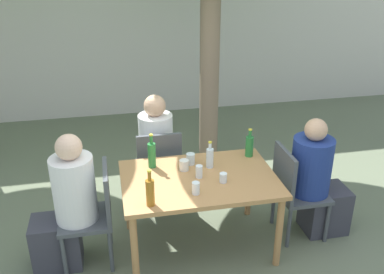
% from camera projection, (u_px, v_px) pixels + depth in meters
% --- Properties ---
extents(ground_plane, '(30.00, 30.00, 0.00)m').
position_uv_depth(ground_plane, '(199.00, 245.00, 4.00)').
color(ground_plane, '#667056').
extents(cafe_building_wall, '(10.00, 0.08, 2.80)m').
position_uv_depth(cafe_building_wall, '(149.00, 26.00, 6.62)').
color(cafe_building_wall, beige).
rests_on(cafe_building_wall, ground_plane).
extents(dining_table_front, '(1.34, 0.91, 0.73)m').
position_uv_depth(dining_table_front, '(199.00, 185.00, 3.73)').
color(dining_table_front, '#B27F4C').
rests_on(dining_table_front, ground_plane).
extents(patio_chair_0, '(0.44, 0.44, 0.90)m').
position_uv_depth(patio_chair_0, '(95.00, 210.00, 3.62)').
color(patio_chair_0, '#474C51').
rests_on(patio_chair_0, ground_plane).
extents(patio_chair_1, '(0.44, 0.44, 0.90)m').
position_uv_depth(patio_chair_1, '(294.00, 188.00, 3.95)').
color(patio_chair_1, '#474C51').
rests_on(patio_chair_1, ground_plane).
extents(patio_chair_2, '(0.44, 0.44, 0.90)m').
position_uv_depth(patio_chair_2, '(159.00, 165.00, 4.35)').
color(patio_chair_2, '#474C51').
rests_on(patio_chair_2, ground_plane).
extents(person_seated_0, '(0.58, 0.35, 1.22)m').
position_uv_depth(person_seated_0, '(66.00, 209.00, 3.56)').
color(person_seated_0, '#383842').
rests_on(person_seated_0, ground_plane).
extents(person_seated_1, '(0.58, 0.37, 1.18)m').
position_uv_depth(person_seated_1, '(317.00, 183.00, 3.99)').
color(person_seated_1, '#383842').
rests_on(person_seated_1, ground_plane).
extents(person_seated_2, '(0.35, 0.57, 1.21)m').
position_uv_depth(person_seated_2, '(156.00, 152.00, 4.54)').
color(person_seated_2, '#383842').
rests_on(person_seated_2, ground_plane).
extents(water_bottle_0, '(0.07, 0.07, 0.25)m').
position_uv_depth(water_bottle_0, '(210.00, 157.00, 3.83)').
color(water_bottle_0, silver).
rests_on(water_bottle_0, dining_table_front).
extents(amber_bottle_1, '(0.07, 0.07, 0.31)m').
position_uv_depth(amber_bottle_1, '(150.00, 192.00, 3.26)').
color(amber_bottle_1, '#9E661E').
rests_on(amber_bottle_1, dining_table_front).
extents(green_bottle_2, '(0.07, 0.07, 0.32)m').
position_uv_depth(green_bottle_2, '(152.00, 154.00, 3.82)').
color(green_bottle_2, '#287A38').
rests_on(green_bottle_2, dining_table_front).
extents(green_bottle_3, '(0.07, 0.07, 0.28)m').
position_uv_depth(green_bottle_3, '(249.00, 146.00, 4.03)').
color(green_bottle_3, '#287A38').
rests_on(green_bottle_3, dining_table_front).
extents(drinking_glass_0, '(0.06, 0.06, 0.08)m').
position_uv_depth(drinking_glass_0, '(223.00, 178.00, 3.61)').
color(drinking_glass_0, white).
rests_on(drinking_glass_0, dining_table_front).
extents(drinking_glass_1, '(0.06, 0.06, 0.10)m').
position_uv_depth(drinking_glass_1, '(196.00, 188.00, 3.43)').
color(drinking_glass_1, white).
rests_on(drinking_glass_1, dining_table_front).
extents(drinking_glass_2, '(0.08, 0.08, 0.10)m').
position_uv_depth(drinking_glass_2, '(191.00, 159.00, 3.90)').
color(drinking_glass_2, silver).
rests_on(drinking_glass_2, dining_table_front).
extents(drinking_glass_3, '(0.06, 0.06, 0.11)m').
position_uv_depth(drinking_glass_3, '(199.00, 172.00, 3.68)').
color(drinking_glass_3, white).
rests_on(drinking_glass_3, dining_table_front).
extents(drinking_glass_4, '(0.08, 0.08, 0.10)m').
position_uv_depth(drinking_glass_4, '(184.00, 165.00, 3.80)').
color(drinking_glass_4, silver).
rests_on(drinking_glass_4, dining_table_front).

